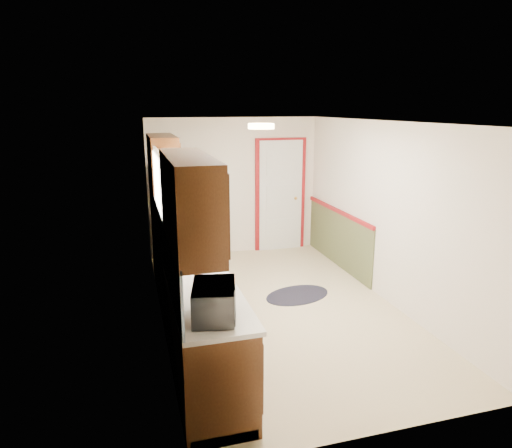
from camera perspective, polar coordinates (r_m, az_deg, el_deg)
room_shell at (r=5.73m, az=2.93°, el=0.56°), size 3.20×5.20×2.52m
kitchen_run at (r=5.31m, az=-8.89°, el=-5.15°), size 0.63×4.00×2.20m
back_wall_trim at (r=8.15m, az=4.57°, el=2.49°), size 1.12×2.30×2.08m
ceiling_fixture at (r=5.28m, az=0.65°, el=12.13°), size 0.30×0.30×0.06m
microwave at (r=3.67m, az=-5.26°, el=-9.15°), size 0.37×0.54×0.34m
refrigerator at (r=7.56m, az=-8.80°, el=1.23°), size 0.77×0.75×1.73m
rug at (r=6.51m, az=5.20°, el=-8.83°), size 1.10×0.86×0.01m
cooktop at (r=6.35m, az=-9.81°, el=-0.57°), size 0.51×0.61×0.02m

